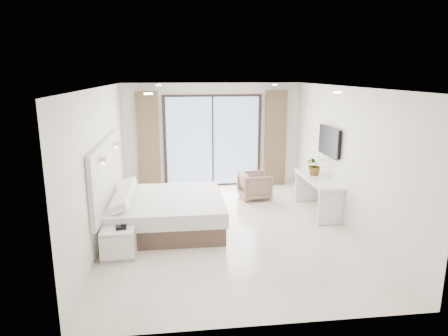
# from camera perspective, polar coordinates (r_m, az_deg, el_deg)

# --- Properties ---
(ground) EXTENTS (6.20, 6.20, 0.00)m
(ground) POSITION_cam_1_polar(r_m,az_deg,el_deg) (7.86, 0.55, -8.59)
(ground) COLOR beige
(ground) RESTS_ON ground
(room_shell) EXTENTS (4.62, 6.22, 2.72)m
(room_shell) POSITION_cam_1_polar(r_m,az_deg,el_deg) (8.15, -1.53, 3.79)
(room_shell) COLOR silver
(room_shell) RESTS_ON ground
(bed) EXTENTS (2.20, 2.09, 0.75)m
(bed) POSITION_cam_1_polar(r_m,az_deg,el_deg) (7.85, -8.45, -6.26)
(bed) COLOR brown
(bed) RESTS_ON ground
(nightstand) EXTENTS (0.54, 0.44, 0.49)m
(nightstand) POSITION_cam_1_polar(r_m,az_deg,el_deg) (6.82, -14.85, -10.37)
(nightstand) COLOR white
(nightstand) RESTS_ON ground
(phone) EXTENTS (0.19, 0.17, 0.05)m
(phone) POSITION_cam_1_polar(r_m,az_deg,el_deg) (6.72, -14.52, -8.20)
(phone) COLOR black
(phone) RESTS_ON nightstand
(console_desk) EXTENTS (0.53, 1.71, 0.77)m
(console_desk) POSITION_cam_1_polar(r_m,az_deg,el_deg) (8.80, 13.26, -2.61)
(console_desk) COLOR white
(console_desk) RESTS_ON ground
(plant) EXTENTS (0.46, 0.50, 0.35)m
(plant) POSITION_cam_1_polar(r_m,az_deg,el_deg) (8.92, 12.87, 0.13)
(plant) COLOR #33662D
(plant) RESTS_ON console_desk
(armchair) EXTENTS (0.71, 0.75, 0.70)m
(armchair) POSITION_cam_1_polar(r_m,az_deg,el_deg) (9.57, 4.43, -2.34)
(armchair) COLOR #886A59
(armchair) RESTS_ON ground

